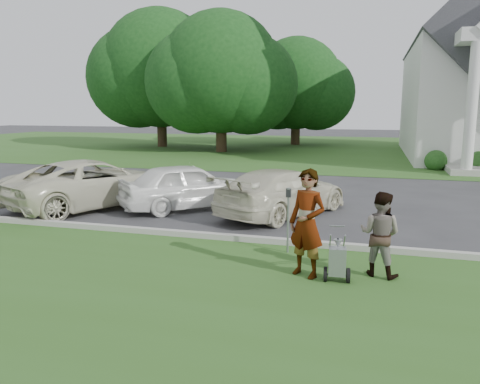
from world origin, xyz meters
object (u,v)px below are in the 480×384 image
at_px(tree_far, 160,74).
at_px(parking_meter_near, 288,212).
at_px(striping_cart, 337,262).
at_px(car_a, 93,183).
at_px(person_left, 307,224).
at_px(car_c, 283,192).
at_px(tree_back, 296,88).
at_px(person_right, 380,235).
at_px(tree_left, 221,78).
at_px(car_b, 188,186).

relative_size(tree_far, parking_meter_near, 8.09).
relative_size(striping_cart, car_a, 0.18).
relative_size(tree_far, person_left, 5.78).
distance_m(parking_meter_near, car_c, 3.72).
bearing_deg(car_c, car_a, 30.97).
distance_m(tree_back, parking_meter_near, 30.62).
distance_m(tree_back, car_c, 26.98).
height_order(tree_back, parking_meter_near, tree_back).
bearing_deg(striping_cart, person_right, 31.05).
relative_size(tree_left, tree_far, 0.91).
relative_size(person_left, person_right, 1.26).
xyz_separation_m(striping_cart, car_a, (-7.96, 4.58, 0.38)).
xyz_separation_m(car_a, car_b, (3.00, 0.53, -0.03)).
bearing_deg(car_c, tree_left, -40.48).
bearing_deg(person_left, car_b, 157.97).
height_order(parking_meter_near, car_a, car_a).
xyz_separation_m(tree_back, person_right, (6.60, -30.93, -3.93)).
bearing_deg(person_left, tree_left, 138.34).
bearing_deg(tree_back, car_a, -94.42).
height_order(tree_far, person_left, tree_far).
xyz_separation_m(tree_left, tree_back, (4.00, 8.00, -0.38)).
bearing_deg(tree_far, person_right, -57.36).
xyz_separation_m(tree_left, person_left, (9.31, -23.33, -4.10)).
height_order(striping_cart, car_b, car_b).
xyz_separation_m(person_right, car_c, (-2.68, 4.54, -0.12)).
bearing_deg(tree_far, car_b, -62.90).
bearing_deg(car_a, car_b, -144.50).
height_order(striping_cart, parking_meter_near, parking_meter_near).
bearing_deg(parking_meter_near, person_right, -25.92).
relative_size(tree_far, striping_cart, 12.14).
relative_size(car_a, car_c, 1.16).
xyz_separation_m(tree_far, person_left, (15.31, -26.33, -4.69)).
bearing_deg(person_left, striping_cart, 13.15).
bearing_deg(car_b, person_left, 177.31).
relative_size(tree_back, parking_meter_near, 6.68).
xyz_separation_m(striping_cart, car_c, (-1.96, 5.08, 0.31)).
xyz_separation_m(person_right, car_a, (-8.68, 4.04, -0.04)).
distance_m(person_left, person_right, 1.38).
bearing_deg(striping_cart, tree_back, 94.90).
xyz_separation_m(person_left, car_b, (-4.38, 4.97, -0.29)).
xyz_separation_m(car_a, car_c, (6.00, 0.50, -0.07)).
bearing_deg(parking_meter_near, tree_far, 120.49).
xyz_separation_m(tree_far, person_right, (16.61, -25.93, -4.90)).
height_order(tree_left, person_left, tree_left).
bearing_deg(person_left, person_right, 43.69).
bearing_deg(person_left, parking_meter_near, 140.42).
height_order(tree_left, person_right, tree_left).
xyz_separation_m(tree_far, car_a, (7.92, -21.89, -4.94)).
relative_size(tree_back, person_left, 4.78).
relative_size(person_right, car_a, 0.29).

